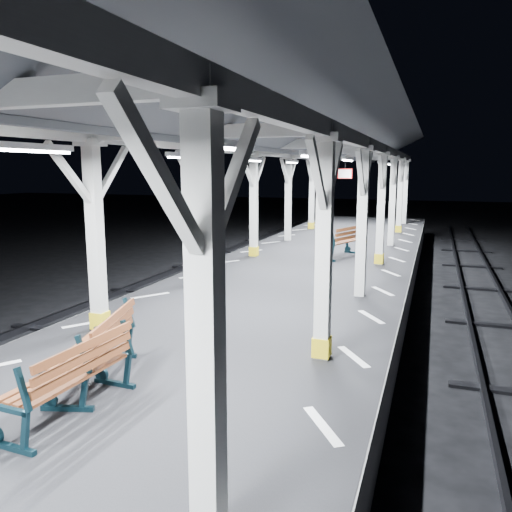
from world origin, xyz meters
The scene contains 7 objects.
ground centered at (0.00, 0.00, 0.00)m, with size 120.00×120.00×0.00m, color black.
platform centered at (0.00, 0.00, 0.50)m, with size 6.00×50.00×1.00m, color black.
hazard_stripes_right centered at (2.45, 0.00, 1.00)m, with size 1.00×48.00×0.01m, color silver.
canopy centered at (0.00, -0.02, 4.56)m, with size 5.40×49.00×4.65m.
bench_near centered at (-0.29, -0.72, 1.50)m, with size 0.72×1.75×0.93m.
bench_mid centered at (-0.60, 0.17, 1.51)m, with size 1.11×1.87×0.95m.
bench_far centered at (0.77, 10.86, 1.54)m, with size 1.27×1.99×1.02m.
Camera 1 is at (3.49, -5.09, 3.82)m, focal length 35.00 mm.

